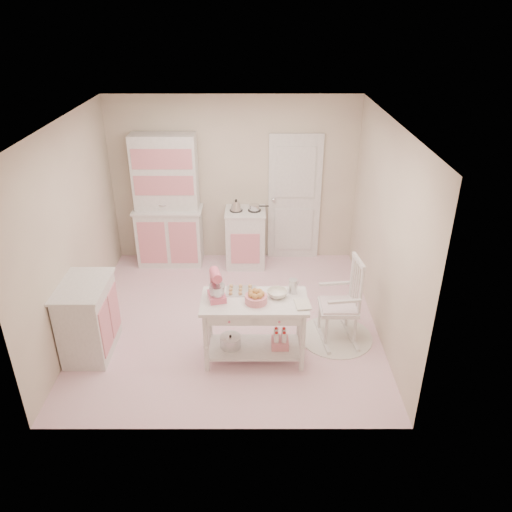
{
  "coord_description": "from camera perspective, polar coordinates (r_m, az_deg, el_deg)",
  "views": [
    {
      "loc": [
        0.34,
        -5.52,
        3.78
      ],
      "look_at": [
        0.34,
        -0.28,
        1.1
      ],
      "focal_mm": 35.0,
      "sensor_mm": 36.0,
      "label": 1
    }
  ],
  "objects": [
    {
      "name": "rocking_chair",
      "position": [
        6.15,
        9.45,
        -4.98
      ],
      "size": [
        0.57,
        0.78,
        1.1
      ],
      "primitive_type": "cube",
      "rotation": [
        0.0,
        0.0,
        0.13
      ],
      "color": "white",
      "rests_on": "ground"
    },
    {
      "name": "cookie_tray",
      "position": [
        5.75,
        -1.69,
        -4.02
      ],
      "size": [
        0.34,
        0.24,
        0.02
      ],
      "primitive_type": "cube",
      "color": "silver",
      "rests_on": "work_table"
    },
    {
      "name": "mixing_bowl",
      "position": [
        5.66,
        2.45,
        -4.3
      ],
      "size": [
        0.23,
        0.23,
        0.07
      ],
      "primitive_type": "imported",
      "color": "silver",
      "rests_on": "work_table"
    },
    {
      "name": "stove",
      "position": [
        7.87,
        -1.2,
        2.13
      ],
      "size": [
        0.62,
        0.57,
        0.92
      ],
      "primitive_type": "cube",
      "color": "white",
      "rests_on": "ground"
    },
    {
      "name": "hutch",
      "position": [
        7.8,
        -10.13,
        6.11
      ],
      "size": [
        1.06,
        0.5,
        2.08
      ],
      "primitive_type": "cube",
      "color": "white",
      "rests_on": "ground"
    },
    {
      "name": "stand_mixer",
      "position": [
        5.55,
        -4.55,
        -3.43
      ],
      "size": [
        0.26,
        0.32,
        0.34
      ],
      "primitive_type": "cube",
      "rotation": [
        0.0,
        0.0,
        0.25
      ],
      "color": "#E6617E",
      "rests_on": "work_table"
    },
    {
      "name": "work_table",
      "position": [
        5.83,
        -0.19,
        -8.38
      ],
      "size": [
        1.2,
        0.6,
        0.8
      ],
      "primitive_type": "cube",
      "color": "white",
      "rests_on": "ground"
    },
    {
      "name": "lace_rug",
      "position": [
        6.46,
        9.08,
        -9.07
      ],
      "size": [
        0.92,
        0.92,
        0.01
      ],
      "primitive_type": "cylinder",
      "color": "white",
      "rests_on": "ground"
    },
    {
      "name": "recipe_book",
      "position": [
        5.51,
        4.51,
        -5.6
      ],
      "size": [
        0.19,
        0.24,
        0.02
      ],
      "primitive_type": "imported",
      "rotation": [
        0.0,
        0.0,
        0.11
      ],
      "color": "silver",
      "rests_on": "work_table"
    },
    {
      "name": "bread_basket",
      "position": [
        5.54,
        0.01,
        -4.92
      ],
      "size": [
        0.25,
        0.25,
        0.09
      ],
      "primitive_type": "cylinder",
      "color": "pink",
      "rests_on": "work_table"
    },
    {
      "name": "base_cabinet",
      "position": [
        6.22,
        -18.62,
        -6.77
      ],
      "size": [
        0.54,
        0.84,
        0.92
      ],
      "primitive_type": "cube",
      "color": "white",
      "rests_on": "ground"
    },
    {
      "name": "room_shell",
      "position": [
        5.93,
        -3.34,
        5.96
      ],
      "size": [
        3.84,
        3.84,
        2.62
      ],
      "color": "pink",
      "rests_on": "ground"
    },
    {
      "name": "metal_pitcher",
      "position": [
        5.71,
        4.23,
        -3.45
      ],
      "size": [
        0.1,
        0.1,
        0.17
      ],
      "primitive_type": "cylinder",
      "color": "silver",
      "rests_on": "work_table"
    },
    {
      "name": "door",
      "position": [
        7.91,
        4.41,
        6.6
      ],
      "size": [
        0.82,
        0.05,
        2.04
      ],
      "primitive_type": "cube",
      "color": "white",
      "rests_on": "ground"
    }
  ]
}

